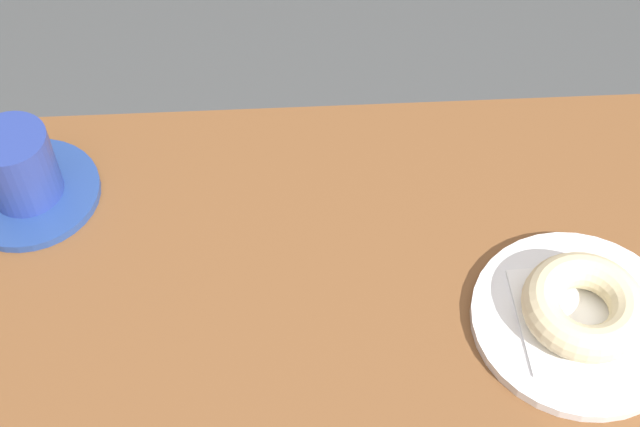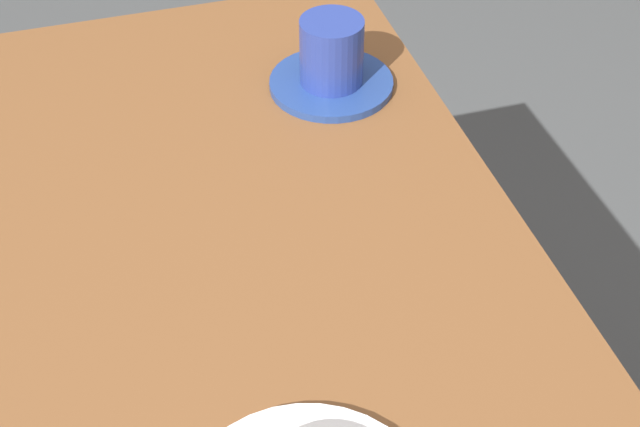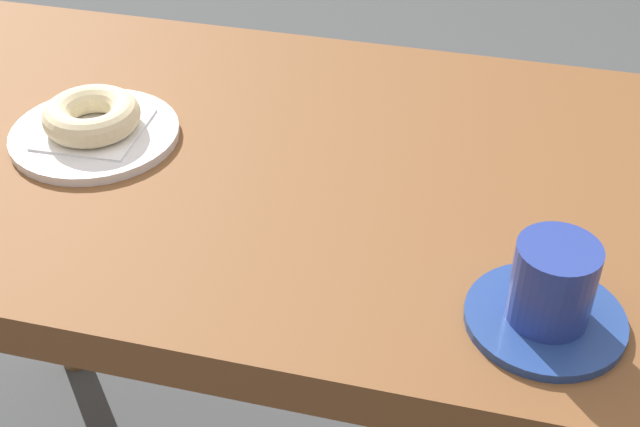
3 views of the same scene
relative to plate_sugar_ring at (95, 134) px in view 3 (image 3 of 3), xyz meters
The scene contains 5 objects.
table 0.22m from the plate_sugar_ring, behind, with size 1.15×0.62×0.72m.
plate_sugar_ring is the anchor object (origin of this frame).
napkin_sugar_ring 0.01m from the plate_sugar_ring, ahead, with size 0.11×0.11×0.00m, color white.
donut_sugar_ring 0.03m from the plate_sugar_ring, ahead, with size 0.11×0.11×0.03m, color beige.
coffee_cup 0.57m from the plate_sugar_ring, 160.96° to the left, with size 0.15×0.15×0.09m.
Camera 3 is at (-0.28, 0.79, 1.28)m, focal length 48.71 mm.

